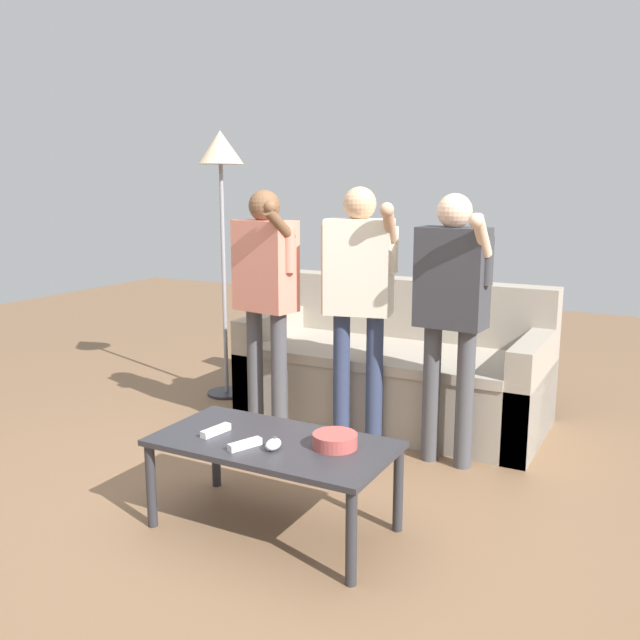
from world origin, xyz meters
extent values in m
plane|color=brown|center=(0.00, 0.00, 0.00)|extent=(12.00, 12.00, 0.00)
cube|color=#9E9384|center=(-0.03, 1.46, 0.21)|extent=(1.87, 0.88, 0.42)
cube|color=#AA9F8F|center=(-0.03, 1.39, 0.45)|extent=(1.59, 0.76, 0.06)
cube|color=#9E9384|center=(-0.03, 1.80, 0.64)|extent=(1.87, 0.18, 0.45)
cube|color=#9E9384|center=(-0.90, 1.46, 0.32)|extent=(0.14, 0.88, 0.63)
cube|color=#9E9384|center=(0.84, 1.46, 0.32)|extent=(0.14, 0.88, 0.63)
cube|color=#2D2D33|center=(0.06, -0.12, 0.39)|extent=(1.04, 0.54, 0.03)
cylinder|color=#2D2D33|center=(-0.43, -0.36, 0.19)|extent=(0.04, 0.04, 0.38)
cylinder|color=#2D2D33|center=(0.54, -0.36, 0.19)|extent=(0.04, 0.04, 0.38)
cylinder|color=#2D2D33|center=(-0.43, 0.12, 0.19)|extent=(0.04, 0.04, 0.38)
cylinder|color=#2D2D33|center=(0.54, 0.12, 0.19)|extent=(0.04, 0.04, 0.38)
cylinder|color=#B24C47|center=(0.32, -0.06, 0.44)|extent=(0.19, 0.19, 0.06)
ellipsoid|color=white|center=(0.11, -0.21, 0.43)|extent=(0.06, 0.09, 0.05)
cylinder|color=#4C4C51|center=(0.11, -0.20, 0.46)|extent=(0.02, 0.02, 0.01)
cylinder|color=#2D2D33|center=(-1.28, 1.39, 0.01)|extent=(0.28, 0.28, 0.02)
cylinder|color=gray|center=(-1.28, 1.39, 0.82)|extent=(0.03, 0.03, 1.60)
cone|color=#C1AD89|center=(-1.28, 1.39, 1.73)|extent=(0.31, 0.31, 0.22)
cylinder|color=#47474C|center=(-0.69, 0.87, 0.38)|extent=(0.10, 0.10, 0.76)
cylinder|color=#47474C|center=(-0.50, 0.84, 0.38)|extent=(0.10, 0.10, 0.76)
cube|color=#DB7F6B|center=(-0.59, 0.86, 1.02)|extent=(0.39, 0.25, 0.52)
sphere|color=brown|center=(-0.59, 0.86, 1.37)|extent=(0.18, 0.18, 0.18)
cylinder|color=brown|center=(-0.77, 0.89, 1.00)|extent=(0.07, 0.07, 0.49)
cylinder|color=#DB7F6B|center=(-0.42, 0.83, 1.12)|extent=(0.07, 0.07, 0.25)
cylinder|color=brown|center=(-0.43, 0.75, 1.27)|extent=(0.10, 0.24, 0.20)
sphere|color=brown|center=(-0.44, 0.67, 1.37)|extent=(0.07, 0.07, 0.07)
cylinder|color=#2D3856|center=(-0.14, 0.94, 0.39)|extent=(0.10, 0.10, 0.77)
cylinder|color=#2D3856|center=(0.05, 0.98, 0.39)|extent=(0.10, 0.10, 0.77)
cube|color=beige|center=(-0.05, 0.96, 1.04)|extent=(0.40, 0.27, 0.53)
sphere|color=tan|center=(-0.05, 0.96, 1.38)|extent=(0.18, 0.18, 0.18)
cylinder|color=tan|center=(-0.22, 0.92, 1.01)|extent=(0.07, 0.07, 0.50)
cylinder|color=beige|center=(0.13, 1.00, 1.14)|extent=(0.07, 0.07, 0.25)
cylinder|color=tan|center=(0.15, 0.91, 1.27)|extent=(0.11, 0.22, 0.22)
sphere|color=tan|center=(0.17, 0.82, 1.36)|extent=(0.07, 0.07, 0.07)
cylinder|color=#47474C|center=(0.40, 0.94, 0.38)|extent=(0.09, 0.09, 0.75)
cylinder|color=#47474C|center=(0.59, 0.93, 0.38)|extent=(0.09, 0.09, 0.75)
cube|color=#38383D|center=(0.50, 0.93, 1.01)|extent=(0.37, 0.21, 0.52)
sphere|color=beige|center=(0.50, 0.93, 1.35)|extent=(0.18, 0.18, 0.18)
cylinder|color=beige|center=(0.32, 0.94, 0.99)|extent=(0.07, 0.07, 0.49)
cylinder|color=#38383D|center=(0.67, 0.92, 1.11)|extent=(0.07, 0.07, 0.25)
cylinder|color=beige|center=(0.67, 0.83, 1.24)|extent=(0.07, 0.21, 0.23)
sphere|color=beige|center=(0.66, 0.73, 1.32)|extent=(0.07, 0.07, 0.07)
cube|color=white|center=(-0.21, -0.17, 0.42)|extent=(0.06, 0.16, 0.03)
cylinder|color=silver|center=(-0.21, -0.14, 0.44)|extent=(0.01, 0.01, 0.00)
cube|color=silver|center=(-0.22, -0.21, 0.44)|extent=(0.02, 0.02, 0.00)
cube|color=white|center=(-0.01, -0.24, 0.42)|extent=(0.09, 0.16, 0.03)
cylinder|color=silver|center=(0.00, -0.22, 0.44)|extent=(0.01, 0.01, 0.00)
cube|color=silver|center=(-0.02, -0.29, 0.44)|extent=(0.02, 0.02, 0.00)
camera|label=1|loc=(1.55, -2.50, 1.49)|focal=38.70mm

